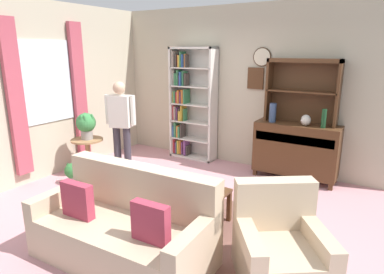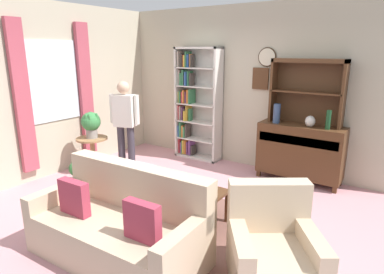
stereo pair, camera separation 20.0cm
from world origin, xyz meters
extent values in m
cube|color=#C68C93|center=(0.00, 0.00, -0.01)|extent=(5.40, 4.60, 0.02)
cube|color=#BCB299|center=(0.00, 2.13, 1.40)|extent=(5.00, 0.06, 2.80)
cylinder|color=beige|center=(0.32, 2.08, 1.93)|extent=(0.28, 0.03, 0.28)
torus|color=#382314|center=(0.32, 2.08, 1.93)|extent=(0.31, 0.02, 0.31)
cube|color=#4C2D19|center=(0.22, 2.08, 1.58)|extent=(0.28, 0.03, 0.36)
cube|color=#BCB299|center=(-2.53, 0.00, 1.40)|extent=(0.06, 4.20, 2.80)
cube|color=silver|center=(-2.49, -0.01, 1.55)|extent=(0.02, 0.90, 1.30)
cube|color=#B24756|center=(-2.44, -0.59, 1.35)|extent=(0.08, 0.24, 2.30)
cube|color=#B24756|center=(-2.44, 0.57, 1.35)|extent=(0.08, 0.24, 2.30)
cube|color=brown|center=(0.20, -0.30, 0.00)|extent=(2.50, 1.74, 0.01)
cube|color=silver|center=(-1.37, 1.93, 1.05)|extent=(0.04, 0.30, 2.10)
cube|color=silver|center=(-0.51, 1.93, 1.05)|extent=(0.04, 0.30, 2.10)
cube|color=silver|center=(-0.94, 1.93, 2.08)|extent=(0.90, 0.30, 0.04)
cube|color=silver|center=(-0.94, 1.93, 0.02)|extent=(0.90, 0.30, 0.04)
cube|color=silver|center=(-0.94, 2.07, 1.05)|extent=(0.90, 0.01, 2.10)
cube|color=silver|center=(-0.94, 1.93, 0.38)|extent=(0.86, 0.30, 0.02)
cube|color=#B22D33|center=(-1.33, 1.91, 0.19)|extent=(0.04, 0.15, 0.28)
cube|color=#723F7F|center=(-1.29, 1.91, 0.16)|extent=(0.02, 0.15, 0.22)
cube|color=#337247|center=(-1.26, 1.91, 0.18)|extent=(0.03, 0.15, 0.26)
cube|color=gold|center=(-1.22, 1.91, 0.19)|extent=(0.04, 0.19, 0.27)
cube|color=#CC7233|center=(-1.18, 1.91, 0.19)|extent=(0.02, 0.17, 0.27)
cube|color=#723F7F|center=(-1.14, 1.91, 0.17)|extent=(0.03, 0.13, 0.25)
cube|color=#CC7233|center=(-1.11, 1.91, 0.18)|extent=(0.02, 0.11, 0.26)
cube|color=#723F7F|center=(-1.07, 1.91, 0.20)|extent=(0.04, 0.20, 0.29)
cube|color=#3F3833|center=(-1.03, 1.91, 0.14)|extent=(0.03, 0.15, 0.19)
cube|color=silver|center=(-0.94, 1.93, 0.71)|extent=(0.86, 0.30, 0.02)
cube|color=#284C8C|center=(-1.33, 1.91, 0.50)|extent=(0.04, 0.18, 0.22)
cube|color=#337247|center=(-1.28, 1.91, 0.53)|extent=(0.04, 0.21, 0.29)
cube|color=#CC7233|center=(-1.24, 1.91, 0.50)|extent=(0.04, 0.18, 0.23)
cube|color=#337247|center=(-1.20, 1.91, 0.49)|extent=(0.04, 0.21, 0.22)
cube|color=#3F3833|center=(-1.16, 1.91, 0.52)|extent=(0.03, 0.18, 0.27)
cube|color=silver|center=(-0.94, 1.93, 1.05)|extent=(0.86, 0.30, 0.02)
cube|color=#B22D33|center=(-1.33, 1.91, 0.86)|extent=(0.04, 0.15, 0.28)
cube|color=gray|center=(-1.29, 1.91, 0.86)|extent=(0.03, 0.21, 0.27)
cube|color=#723F7F|center=(-1.26, 1.91, 0.85)|extent=(0.02, 0.13, 0.25)
cube|color=#3F3833|center=(-1.22, 1.91, 0.84)|extent=(0.04, 0.10, 0.23)
cube|color=gold|center=(-1.18, 1.91, 0.82)|extent=(0.04, 0.22, 0.19)
cube|color=gold|center=(-1.14, 1.91, 0.87)|extent=(0.02, 0.19, 0.29)
cube|color=#337247|center=(-1.10, 1.91, 0.84)|extent=(0.03, 0.11, 0.23)
cube|color=silver|center=(-0.94, 1.93, 1.39)|extent=(0.86, 0.30, 0.02)
cube|color=gold|center=(-1.33, 1.91, 1.16)|extent=(0.04, 0.13, 0.20)
cube|color=#337247|center=(-1.29, 1.91, 1.17)|extent=(0.03, 0.21, 0.23)
cube|color=#B22D33|center=(-1.24, 1.91, 1.17)|extent=(0.03, 0.18, 0.21)
cube|color=#CC7233|center=(-1.21, 1.91, 1.19)|extent=(0.03, 0.21, 0.25)
cube|color=#723F7F|center=(-1.18, 1.91, 1.17)|extent=(0.02, 0.13, 0.22)
cube|color=#CC7233|center=(-1.14, 1.91, 1.19)|extent=(0.04, 0.13, 0.25)
cube|color=#B22D33|center=(-1.09, 1.91, 1.19)|extent=(0.03, 0.13, 0.26)
cube|color=#337247|center=(-1.07, 1.91, 1.20)|extent=(0.02, 0.22, 0.27)
cube|color=silver|center=(-0.94, 1.93, 1.72)|extent=(0.86, 0.30, 0.02)
cube|color=gray|center=(-1.33, 1.91, 1.54)|extent=(0.04, 0.14, 0.29)
cube|color=#337247|center=(-1.28, 1.91, 1.51)|extent=(0.04, 0.17, 0.22)
cube|color=#337247|center=(-1.23, 1.91, 1.54)|extent=(0.04, 0.16, 0.28)
cube|color=#723F7F|center=(-1.19, 1.91, 1.49)|extent=(0.03, 0.14, 0.19)
cube|color=#284C8C|center=(-1.15, 1.91, 1.53)|extent=(0.03, 0.23, 0.26)
cube|color=#337247|center=(-1.11, 1.91, 1.53)|extent=(0.03, 0.17, 0.27)
cube|color=#3F3833|center=(-1.07, 1.91, 1.51)|extent=(0.04, 0.13, 0.23)
cube|color=gold|center=(-1.34, 1.91, 1.87)|extent=(0.02, 0.12, 0.27)
cube|color=gray|center=(-1.31, 1.91, 1.88)|extent=(0.03, 0.23, 0.29)
cube|color=#3F3833|center=(-1.27, 1.91, 1.85)|extent=(0.04, 0.14, 0.24)
cube|color=#B22D33|center=(-1.23, 1.91, 1.84)|extent=(0.04, 0.10, 0.22)
cube|color=gold|center=(-1.18, 1.91, 1.84)|extent=(0.04, 0.20, 0.22)
cube|color=#337247|center=(-1.15, 1.91, 1.87)|extent=(0.02, 0.20, 0.28)
cube|color=#284C8C|center=(-1.11, 1.91, 1.85)|extent=(0.03, 0.18, 0.23)
cube|color=#CC7233|center=(-1.08, 1.91, 1.85)|extent=(0.02, 0.10, 0.24)
cube|color=#3F3833|center=(-1.06, 1.91, 1.85)|extent=(0.03, 0.11, 0.23)
cube|color=#4C2D19|center=(1.04, 1.86, 0.51)|extent=(1.30, 0.45, 0.82)
cube|color=#4C2D19|center=(0.44, 1.69, 0.05)|extent=(0.06, 0.06, 0.10)
cube|color=#4C2D19|center=(1.64, 1.69, 0.05)|extent=(0.06, 0.06, 0.10)
cube|color=#4C2D19|center=(0.44, 2.04, 0.05)|extent=(0.06, 0.06, 0.10)
cube|color=#4C2D19|center=(1.64, 2.04, 0.05)|extent=(0.06, 0.06, 0.10)
cube|color=#3D2414|center=(1.04, 1.64, 0.71)|extent=(1.20, 0.01, 0.14)
cube|color=#4C2D19|center=(0.51, 1.94, 1.42)|extent=(0.04, 0.26, 1.00)
cube|color=#4C2D19|center=(1.57, 1.94, 1.42)|extent=(0.04, 0.26, 1.00)
cube|color=#4C2D19|center=(1.04, 1.94, 1.89)|extent=(1.10, 0.26, 0.06)
cube|color=#4C2D19|center=(1.04, 1.94, 1.42)|extent=(1.06, 0.26, 0.02)
cube|color=#4C2D19|center=(1.04, 2.06, 1.42)|extent=(1.10, 0.01, 1.00)
cylinder|color=#33476B|center=(0.65, 1.78, 1.07)|extent=(0.11, 0.11, 0.31)
ellipsoid|color=beige|center=(1.17, 1.79, 1.01)|extent=(0.15, 0.15, 0.17)
cylinder|color=#194223|center=(1.43, 1.77, 1.06)|extent=(0.07, 0.07, 0.29)
cube|color=#C6AD8E|center=(0.16, -1.23, 0.21)|extent=(1.83, 0.91, 0.42)
cube|color=#C6AD8E|center=(0.15, -0.90, 0.66)|extent=(1.81, 0.26, 0.48)
cube|color=#C6AD8E|center=(-0.67, -1.26, 0.30)|extent=(0.17, 0.85, 0.60)
cube|color=#C6AD8E|center=(0.99, -1.20, 0.30)|extent=(0.17, 0.85, 0.60)
cube|color=#A33347|center=(-0.28, -1.36, 0.60)|extent=(0.36, 0.11, 0.36)
cube|color=#A33347|center=(0.62, -1.33, 0.60)|extent=(0.36, 0.11, 0.36)
cube|color=white|center=(0.15, -0.90, 0.90)|extent=(0.37, 0.19, 0.00)
cube|color=#C6AD8E|center=(1.61, -0.74, 0.20)|extent=(1.06, 1.07, 0.40)
cube|color=#C6AD8E|center=(1.44, -0.50, 0.64)|extent=(0.72, 0.57, 0.48)
cube|color=#C6AD8E|center=(1.36, -0.92, 0.28)|extent=(0.56, 0.72, 0.55)
cube|color=#C6AD8E|center=(1.86, -0.57, 0.28)|extent=(0.56, 0.72, 0.55)
cylinder|color=#997047|center=(-1.99, 0.27, 0.59)|extent=(0.52, 0.52, 0.03)
cylinder|color=#997047|center=(-1.99, 0.27, 0.29)|extent=(0.08, 0.08, 0.58)
cylinder|color=#997047|center=(-1.99, 0.27, 0.01)|extent=(0.36, 0.36, 0.03)
cylinder|color=gray|center=(-1.98, 0.27, 0.68)|extent=(0.19, 0.19, 0.15)
sphere|color=#387F42|center=(-1.98, 0.27, 0.89)|extent=(0.32, 0.32, 0.32)
ellipsoid|color=#387F42|center=(-1.91, 0.18, 0.93)|extent=(0.09, 0.06, 0.22)
ellipsoid|color=#387F42|center=(-1.88, 0.30, 0.93)|extent=(0.09, 0.06, 0.22)
ellipsoid|color=#387F42|center=(-1.96, 0.15, 0.93)|extent=(0.09, 0.06, 0.22)
ellipsoid|color=#387F42|center=(-2.07, 0.33, 0.93)|extent=(0.09, 0.06, 0.22)
cylinder|color=gray|center=(-1.87, -0.17, 0.06)|extent=(0.14, 0.14, 0.11)
sphere|color=#2D6B33|center=(-1.87, -0.17, 0.21)|extent=(0.24, 0.24, 0.24)
ellipsoid|color=#2D6B33|center=(-1.96, -0.18, 0.24)|extent=(0.07, 0.04, 0.17)
ellipsoid|color=#2D6B33|center=(-1.80, -0.12, 0.24)|extent=(0.07, 0.04, 0.17)
cylinder|color=#38333D|center=(-1.57, 0.53, 0.41)|extent=(0.15, 0.15, 0.82)
cylinder|color=#38333D|center=(-1.40, 0.59, 0.41)|extent=(0.15, 0.15, 0.82)
cube|color=silver|center=(-1.49, 0.56, 1.08)|extent=(0.39, 0.30, 0.52)
sphere|color=tan|center=(-1.49, 0.56, 1.46)|extent=(0.26, 0.26, 0.20)
cylinder|color=silver|center=(-1.70, 0.49, 1.11)|extent=(0.10, 0.10, 0.48)
cylinder|color=silver|center=(-1.28, 0.64, 1.11)|extent=(0.10, 0.10, 0.48)
cube|color=#4C2D19|center=(0.36, -0.18, 0.40)|extent=(0.80, 0.50, 0.03)
cube|color=#4C2D19|center=(-0.01, -0.40, 0.20)|extent=(0.05, 0.05, 0.39)
cube|color=#4C2D19|center=(0.73, -0.40, 0.20)|extent=(0.05, 0.05, 0.39)
cube|color=#4C2D19|center=(-0.01, 0.04, 0.20)|extent=(0.05, 0.05, 0.39)
cube|color=#4C2D19|center=(0.73, 0.04, 0.20)|extent=(0.05, 0.05, 0.39)
cube|color=gold|center=(0.29, -0.20, 0.43)|extent=(0.18, 0.13, 0.02)
cube|color=#B22D33|center=(0.27, -0.20, 0.45)|extent=(0.20, 0.14, 0.02)
camera|label=1|loc=(2.27, -3.34, 2.05)|focal=30.94mm
camera|label=2|loc=(2.44, -3.24, 2.05)|focal=30.94mm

